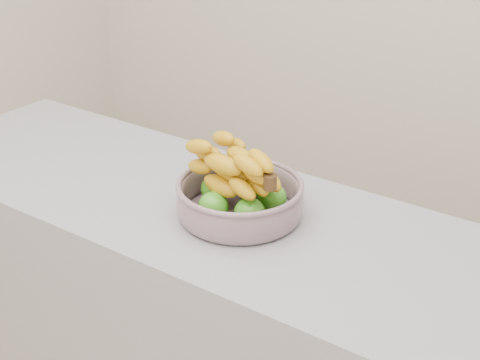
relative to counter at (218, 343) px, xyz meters
name	(u,v)px	position (x,y,z in m)	size (l,w,h in m)	color
counter	(218,343)	(0.00, 0.00, 0.00)	(2.00, 0.60, 0.90)	#A0A0A8
fruit_bowl	(239,194)	(0.08, 0.00, 0.51)	(0.32, 0.32, 0.19)	#98A0B6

